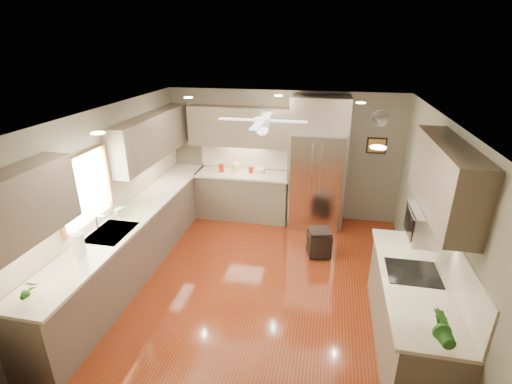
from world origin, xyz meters
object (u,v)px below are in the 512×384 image
(soap_bottle, at_px, (120,210))
(potted_plant_left, at_px, (27,289))
(paper_towel, at_px, (79,245))
(stool, at_px, (319,243))
(canister_a, at_px, (221,168))
(potted_plant_right, at_px, (441,328))
(refrigerator, at_px, (317,166))
(bowl, at_px, (260,172))
(microwave, at_px, (429,225))
(canister_d, at_px, (251,170))
(canister_c, at_px, (236,168))
(canister_b, at_px, (234,168))

(soap_bottle, relative_size, potted_plant_left, 0.70)
(paper_towel, bearing_deg, stool, 36.60)
(canister_a, bearing_deg, potted_plant_right, -52.19)
(refrigerator, bearing_deg, paper_towel, -129.38)
(refrigerator, bearing_deg, bowl, 176.53)
(refrigerator, bearing_deg, microwave, -63.91)
(canister_d, bearing_deg, microwave, -46.90)
(potted_plant_left, bearing_deg, potted_plant_right, 2.61)
(canister_c, distance_m, refrigerator, 1.57)
(canister_d, xyz_separation_m, paper_towel, (-1.40, -3.32, 0.08))
(paper_towel, bearing_deg, refrigerator, 50.62)
(bowl, height_order, refrigerator, refrigerator)
(bowl, bearing_deg, stool, -44.91)
(potted_plant_left, bearing_deg, refrigerator, 57.30)
(canister_d, relative_size, refrigerator, 0.05)
(canister_d, relative_size, bowl, 0.61)
(potted_plant_right, xyz_separation_m, microwave, (0.11, 1.23, 0.36))
(canister_b, relative_size, canister_c, 0.77)
(microwave, relative_size, stool, 1.22)
(canister_d, xyz_separation_m, stool, (1.42, -1.23, -0.76))
(canister_d, xyz_separation_m, microwave, (2.60, -2.78, 0.48))
(bowl, bearing_deg, soap_bottle, -126.65)
(refrigerator, bearing_deg, canister_a, 179.31)
(paper_towel, bearing_deg, canister_c, 71.51)
(soap_bottle, bearing_deg, bowl, 53.35)
(canister_c, xyz_separation_m, stool, (1.71, -1.22, -0.79))
(stool, bearing_deg, potted_plant_right, -68.84)
(canister_b, bearing_deg, stool, -34.93)
(canister_c, bearing_deg, bowl, 0.82)
(canister_a, relative_size, paper_towel, 0.48)
(potted_plant_right, bearing_deg, soap_bottle, 156.23)
(refrigerator, height_order, paper_towel, refrigerator)
(refrigerator, relative_size, microwave, 4.45)
(potted_plant_right, relative_size, paper_towel, 1.13)
(bowl, distance_m, stool, 1.89)
(canister_a, relative_size, canister_d, 1.20)
(paper_towel, bearing_deg, microwave, 7.77)
(soap_bottle, xyz_separation_m, potted_plant_left, (0.12, -1.93, 0.04))
(canister_c, relative_size, refrigerator, 0.08)
(canister_c, height_order, stool, canister_c)
(microwave, bearing_deg, soap_bottle, 172.71)
(paper_towel, bearing_deg, canister_a, 76.01)
(canister_a, distance_m, refrigerator, 1.86)
(potted_plant_right, bearing_deg, microwave, 85.07)
(refrigerator, xyz_separation_m, paper_towel, (-2.67, -3.25, -0.11))
(canister_b, relative_size, stool, 0.33)
(stool, bearing_deg, microwave, -52.62)
(canister_d, height_order, refrigerator, refrigerator)
(canister_a, height_order, soap_bottle, soap_bottle)
(canister_b, bearing_deg, refrigerator, -2.39)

